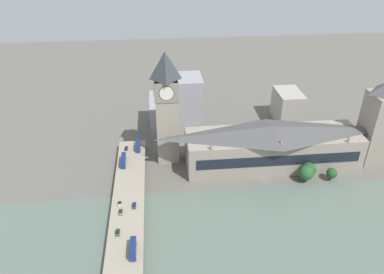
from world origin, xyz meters
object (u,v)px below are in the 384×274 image
(parliament_hall, at_px, (273,146))
(car_northbound_lead, at_px, (134,205))
(double_decker_bus_lead, at_px, (138,145))
(car_northbound_mid, at_px, (118,232))
(clock_tower, at_px, (167,105))
(victoria_tower, at_px, (381,121))
(double_decker_bus_rear, at_px, (123,160))
(double_decker_bus_mid, at_px, (133,248))
(car_northbound_tail, at_px, (121,212))
(car_southbound_tail, at_px, (126,148))
(road_bridge, at_px, (126,235))
(car_southbound_extra, at_px, (120,203))

(parliament_hall, distance_m, car_northbound_lead, 89.84)
(double_decker_bus_lead, height_order, car_northbound_mid, double_decker_bus_lead)
(clock_tower, height_order, victoria_tower, clock_tower)
(double_decker_bus_rear, distance_m, car_northbound_lead, 39.40)
(double_decker_bus_mid, bearing_deg, victoria_tower, -64.90)
(car_northbound_tail, bearing_deg, double_decker_bus_mid, -164.89)
(double_decker_bus_mid, xyz_separation_m, car_northbound_mid, (12.22, 7.54, -1.88))
(double_decker_bus_rear, bearing_deg, clock_tower, -66.48)
(double_decker_bus_lead, height_order, car_northbound_tail, double_decker_bus_lead)
(car_northbound_tail, distance_m, car_southbound_tail, 59.02)
(road_bridge, height_order, double_decker_bus_rear, double_decker_bus_rear)
(parliament_hall, xyz_separation_m, car_southbound_tail, (17.18, 88.07, -7.16))
(double_decker_bus_mid, relative_size, double_decker_bus_rear, 0.93)
(victoria_tower, relative_size, car_southbound_tail, 12.35)
(double_decker_bus_mid, xyz_separation_m, double_decker_bus_rear, (68.95, 8.06, 0.01))
(victoria_tower, height_order, car_southbound_tail, victoria_tower)
(car_northbound_lead, bearing_deg, car_northbound_tail, 122.93)
(clock_tower, xyz_separation_m, car_northbound_tail, (-54.47, 25.78, -30.80))
(double_decker_bus_lead, xyz_separation_m, double_decker_bus_mid, (-84.72, 0.21, -0.12))
(car_northbound_lead, height_order, car_northbound_mid, car_northbound_mid)
(car_northbound_mid, bearing_deg, double_decker_bus_rear, 0.52)
(double_decker_bus_mid, relative_size, car_northbound_mid, 2.41)
(car_northbound_lead, xyz_separation_m, car_northbound_mid, (-18.08, 6.92, 0.03))
(double_decker_bus_lead, distance_m, car_northbound_mid, 72.94)
(victoria_tower, relative_size, car_northbound_lead, 12.14)
(car_northbound_lead, bearing_deg, double_decker_bus_rear, 10.89)
(double_decker_bus_lead, xyz_separation_m, car_northbound_lead, (-54.42, 0.83, -2.03))
(parliament_hall, distance_m, car_northbound_mid, 104.56)
(road_bridge, xyz_separation_m, car_southbound_extra, (21.08, 3.86, 1.68))
(car_northbound_tail, distance_m, car_southbound_extra, 6.55)
(road_bridge, height_order, car_northbound_lead, car_northbound_lead)
(car_northbound_mid, bearing_deg, double_decker_bus_lead, -6.10)
(car_northbound_mid, height_order, car_northbound_tail, car_northbound_mid)
(double_decker_bus_lead, distance_m, car_southbound_tail, 7.94)
(car_southbound_tail, bearing_deg, double_decker_bus_lead, -93.20)
(double_decker_bus_lead, bearing_deg, parliament_hall, -101.77)
(clock_tower, distance_m, car_northbound_tail, 67.68)
(car_southbound_tail, distance_m, car_southbound_extra, 52.51)
(double_decker_bus_rear, xyz_separation_m, car_northbound_lead, (-38.65, -7.44, -1.92))
(clock_tower, xyz_separation_m, victoria_tower, (-12.58, -126.48, -10.84))
(double_decker_bus_rear, bearing_deg, car_northbound_lead, -169.11)
(double_decker_bus_mid, bearing_deg, double_decker_bus_rear, 6.67)
(clock_tower, relative_size, double_decker_bus_mid, 6.47)
(double_decker_bus_lead, xyz_separation_m, car_southbound_tail, (0.43, 7.64, -2.11))
(double_decker_bus_lead, xyz_separation_m, car_northbound_tail, (-58.59, 7.26, -2.05))
(car_southbound_extra, bearing_deg, car_northbound_mid, -179.25)
(road_bridge, height_order, double_decker_bus_mid, double_decker_bus_mid)
(car_southbound_tail, bearing_deg, double_decker_bus_rear, 177.79)
(double_decker_bus_rear, bearing_deg, parliament_hall, -90.63)
(clock_tower, relative_size, car_southbound_tail, 15.19)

